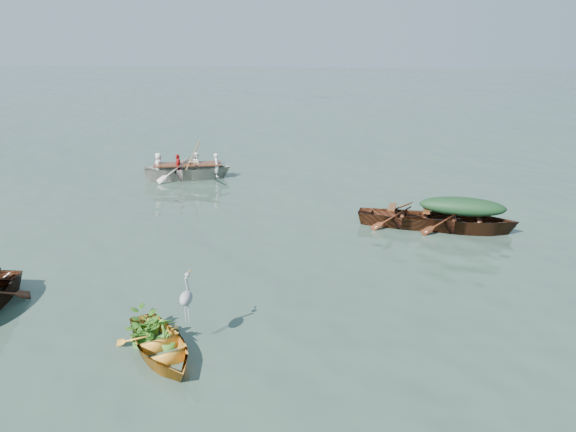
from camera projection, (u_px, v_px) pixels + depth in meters
name	position (u px, v px, depth m)	size (l,w,h in m)	color
ground	(272.00, 280.00, 12.93)	(140.00, 140.00, 0.00)	#354B3E
yellow_dinghy	(161.00, 355.00, 9.98)	(1.22, 2.81, 0.74)	orange
green_tarp_boat	(460.00, 231.00, 16.03)	(1.35, 4.33, 1.01)	#472510
open_wooden_boat	(408.00, 227.00, 16.38)	(1.26, 4.06, 0.93)	#602F18
rowed_boat	(189.00, 179.00, 21.47)	(1.37, 4.57, 1.10)	beige
green_tarp_cover	(463.00, 206.00, 15.78)	(0.74, 2.38, 0.52)	#15351C
thwart_benches	(409.00, 211.00, 16.22)	(0.76, 2.03, 0.04)	#562C14
heron	(187.00, 305.00, 10.02)	(0.28, 0.40, 0.92)	#9C9FA4
dinghy_weeds	(150.00, 309.00, 10.23)	(0.70, 0.90, 0.60)	#37761E
rowers	(187.00, 155.00, 21.17)	(1.23, 3.20, 0.76)	silver
oars	(188.00, 164.00, 21.29)	(2.60, 0.60, 0.06)	olive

